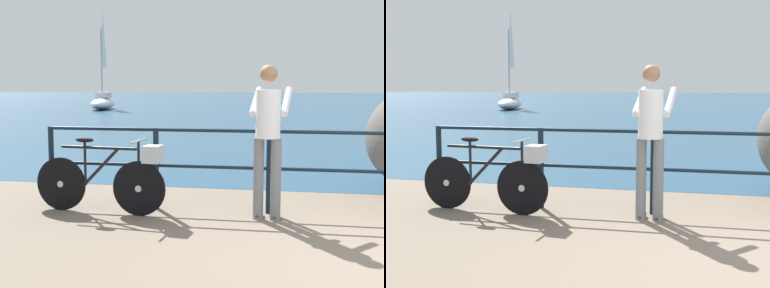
{
  "view_description": "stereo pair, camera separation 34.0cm",
  "coord_description": "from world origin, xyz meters",
  "views": [
    {
      "loc": [
        -1.19,
        -4.4,
        1.56
      ],
      "look_at": [
        -2.43,
        2.25,
        0.78
      ],
      "focal_mm": 48.59,
      "sensor_mm": 36.0,
      "label": 1
    },
    {
      "loc": [
        -0.86,
        -4.33,
        1.56
      ],
      "look_at": [
        -2.43,
        2.25,
        0.78
      ],
      "focal_mm": 48.59,
      "sensor_mm": 36.0,
      "label": 2
    }
  ],
  "objects": [
    {
      "name": "ground_plane",
      "position": [
        0.0,
        20.0,
        -0.05
      ],
      "size": [
        120.0,
        120.0,
        0.1
      ],
      "primitive_type": "cube",
      "color": "#756656"
    },
    {
      "name": "bicycle",
      "position": [
        -3.29,
        1.49,
        0.46
      ],
      "size": [
        1.7,
        0.48,
        0.92
      ],
      "rotation": [
        0.0,
        0.0,
        -0.1
      ],
      "color": "black",
      "rests_on": "ground_plane"
    },
    {
      "name": "person_at_railing",
      "position": [
        -1.42,
        1.57,
        0.99
      ],
      "size": [
        0.49,
        0.66,
        1.78
      ],
      "rotation": [
        0.0,
        0.0,
        1.46
      ],
      "color": "slate",
      "rests_on": "ground_plane"
    },
    {
      "name": "sailboat",
      "position": [
        -12.54,
        26.36,
        0.71
      ],
      "size": [
        2.06,
        4.56,
        6.16
      ],
      "rotation": [
        0.0,
        0.0,
        4.89
      ],
      "color": "white",
      "rests_on": "sea_surface"
    },
    {
      "name": "sea_surface",
      "position": [
        0.0,
        48.21,
        0.0
      ],
      "size": [
        120.0,
        90.0,
        0.01
      ],
      "primitive_type": "cube",
      "color": "navy",
      "rests_on": "ground_plane"
    }
  ]
}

